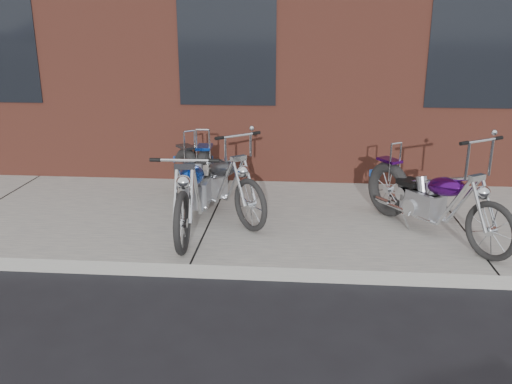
{
  "coord_description": "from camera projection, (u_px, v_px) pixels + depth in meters",
  "views": [
    {
      "loc": [
        1.07,
        -4.87,
        2.48
      ],
      "look_at": [
        0.6,
        0.8,
        0.67
      ],
      "focal_mm": 38.0,
      "sensor_mm": 36.0,
      "label": 1
    }
  ],
  "objects": [
    {
      "name": "chopper_purple",
      "position": [
        431.0,
        201.0,
        6.08
      ],
      "size": [
        1.27,
        1.85,
        1.21
      ],
      "rotation": [
        0.0,
        0.0,
        -0.99
      ],
      "color": "black",
      "rests_on": "sidewalk"
    },
    {
      "name": "chopper_third",
      "position": [
        214.0,
        182.0,
        6.81
      ],
      "size": [
        1.46,
        1.73,
        1.1
      ],
      "rotation": [
        0.0,
        0.0,
        -0.88
      ],
      "color": "black",
      "rests_on": "sidewalk"
    },
    {
      "name": "ground",
      "position": [
        191.0,
        278.0,
        5.45
      ],
      "size": [
        120.0,
        120.0,
        0.0
      ],
      "primitive_type": "plane",
      "color": "black",
      "rests_on": "ground"
    },
    {
      "name": "sidewalk",
      "position": [
        214.0,
        219.0,
        6.86
      ],
      "size": [
        22.0,
        3.0,
        0.15
      ],
      "primitive_type": "cube",
      "color": "slate",
      "rests_on": "ground"
    },
    {
      "name": "chopper_blue",
      "position": [
        196.0,
        190.0,
        6.38
      ],
      "size": [
        0.57,
        2.33,
        1.01
      ],
      "rotation": [
        0.0,
        0.0,
        -1.54
      ],
      "color": "black",
      "rests_on": "sidewalk"
    }
  ]
}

